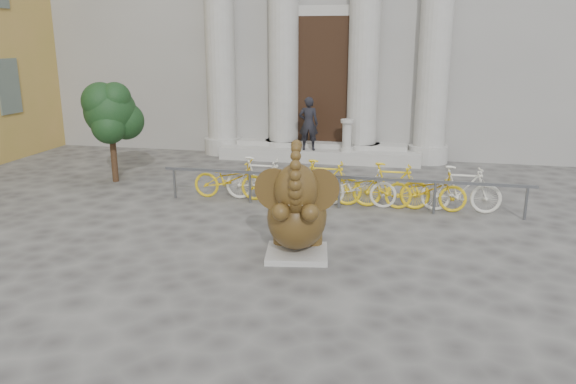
% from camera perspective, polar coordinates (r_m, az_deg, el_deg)
% --- Properties ---
extents(ground, '(80.00, 80.00, 0.00)m').
position_cam_1_polar(ground, '(8.37, -7.21, -10.04)').
color(ground, '#474442').
rests_on(ground, ground).
extents(entrance_steps, '(6.00, 1.20, 0.36)m').
position_cam_1_polar(entrance_steps, '(17.05, 3.22, 3.87)').
color(entrance_steps, '#A8A59E').
rests_on(entrance_steps, ground).
extents(elephant_statue, '(1.36, 1.59, 2.05)m').
position_cam_1_polar(elephant_statue, '(9.29, 0.92, -2.35)').
color(elephant_statue, '#A8A59E').
rests_on(elephant_statue, ground).
extents(bike_rack, '(8.00, 0.53, 1.00)m').
position_cam_1_polar(bike_rack, '(12.36, 5.31, 0.91)').
color(bike_rack, slate).
rests_on(bike_rack, ground).
extents(tree, '(1.46, 1.33, 2.54)m').
position_cam_1_polar(tree, '(14.82, -17.55, 7.68)').
color(tree, '#332114').
rests_on(tree, ground).
extents(pedestrian, '(0.61, 0.43, 1.57)m').
position_cam_1_polar(pedestrian, '(16.59, 2.09, 6.95)').
color(pedestrian, black).
rests_on(pedestrian, entrance_steps).
extents(balustrade_post, '(0.38, 0.38, 0.94)m').
position_cam_1_polar(balustrade_post, '(16.54, 6.00, 5.61)').
color(balustrade_post, '#A8A59E').
rests_on(balustrade_post, entrance_steps).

